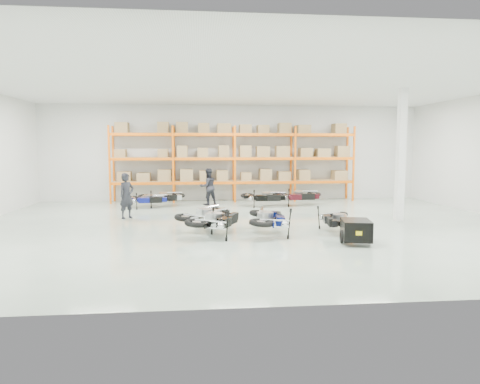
{
  "coord_description": "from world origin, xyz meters",
  "views": [
    {
      "loc": [
        -1.65,
        -13.48,
        2.53
      ],
      "look_at": [
        -0.34,
        0.07,
        1.1
      ],
      "focal_mm": 32.0,
      "sensor_mm": 36.0,
      "label": 1
    }
  ],
  "objects": [
    {
      "name": "room",
      "position": [
        0.0,
        0.0,
        2.25
      ],
      "size": [
        18.0,
        18.0,
        18.0
      ],
      "color": "#AFC4B1",
      "rests_on": "ground"
    },
    {
      "name": "pallet_rack",
      "position": [
        -0.0,
        6.45,
        2.26
      ],
      "size": [
        11.28,
        0.98,
        3.62
      ],
      "color": "orange",
      "rests_on": "ground"
    },
    {
      "name": "structural_column",
      "position": [
        5.2,
        0.5,
        2.25
      ],
      "size": [
        0.25,
        0.25,
        4.5
      ],
      "primitive_type": "cube",
      "color": "white",
      "rests_on": "ground"
    },
    {
      "name": "moto_blue_centre",
      "position": [
        0.35,
        -1.43,
        0.6
      ],
      "size": [
        1.22,
        2.08,
        1.27
      ],
      "primitive_type": null,
      "rotation": [
        0.0,
        -0.09,
        3.02
      ],
      "color": "#071048",
      "rests_on": "ground"
    },
    {
      "name": "moto_silver_left",
      "position": [
        -1.42,
        -0.51,
        0.59
      ],
      "size": [
        1.85,
        2.13,
        1.24
      ],
      "primitive_type": null,
      "rotation": [
        0.0,
        -0.09,
        2.56
      ],
      "color": "silver",
      "rests_on": "ground"
    },
    {
      "name": "moto_black_far_left",
      "position": [
        -1.15,
        -1.45,
        0.6
      ],
      "size": [
        1.74,
        2.19,
        1.27
      ],
      "primitive_type": null,
      "rotation": [
        0.0,
        -0.09,
        2.68
      ],
      "color": "black",
      "rests_on": "ground"
    },
    {
      "name": "moto_touring_right",
      "position": [
        2.42,
        -1.23,
        0.51
      ],
      "size": [
        1.04,
        1.75,
        1.07
      ],
      "primitive_type": null,
      "rotation": [
        0.0,
        -0.09,
        -0.14
      ],
      "color": "black",
      "rests_on": "ground"
    },
    {
      "name": "trailer",
      "position": [
        2.42,
        -2.83,
        0.37
      ],
      "size": [
        0.88,
        1.56,
        0.63
      ],
      "rotation": [
        0.0,
        0.0,
        -0.2
      ],
      "color": "black",
      "rests_on": "ground"
    },
    {
      "name": "moto_back_a",
      "position": [
        -3.75,
        4.49,
        0.49
      ],
      "size": [
        1.63,
        0.87,
        1.03
      ],
      "primitive_type": null,
      "rotation": [
        0.0,
        -0.09,
        1.62
      ],
      "color": "navy",
      "rests_on": "ground"
    },
    {
      "name": "moto_back_b",
      "position": [
        -3.23,
        4.9,
        0.52
      ],
      "size": [
        1.81,
        1.08,
        1.11
      ],
      "primitive_type": null,
      "rotation": [
        0.0,
        -0.09,
        1.71
      ],
      "color": "#A6ABAF",
      "rests_on": "ground"
    },
    {
      "name": "moto_back_c",
      "position": [
        1.15,
        4.45,
        0.54
      ],
      "size": [
        1.84,
        1.01,
        1.15
      ],
      "primitive_type": null,
      "rotation": [
        0.0,
        -0.09,
        1.5
      ],
      "color": "black",
      "rests_on": "ground"
    },
    {
      "name": "moto_back_d",
      "position": [
        2.63,
        4.61,
        0.56
      ],
      "size": [
        1.84,
        0.92,
        1.19
      ],
      "primitive_type": null,
      "rotation": [
        0.0,
        -0.09,
        1.56
      ],
      "color": "#390B12",
      "rests_on": "ground"
    },
    {
      "name": "person_left",
      "position": [
        -4.21,
        1.91,
        0.81
      ],
      "size": [
        0.69,
        0.69,
        1.62
      ],
      "primitive_type": "imported",
      "rotation": [
        0.0,
        0.0,
        0.8
      ],
      "color": "#212229",
      "rests_on": "ground"
    },
    {
      "name": "person_back",
      "position": [
        -1.25,
        5.25,
        0.8
      ],
      "size": [
        0.96,
        0.87,
        1.61
      ],
      "primitive_type": "imported",
      "rotation": [
        0.0,
        0.0,
        3.55
      ],
      "color": "#212229",
      "rests_on": "ground"
    }
  ]
}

